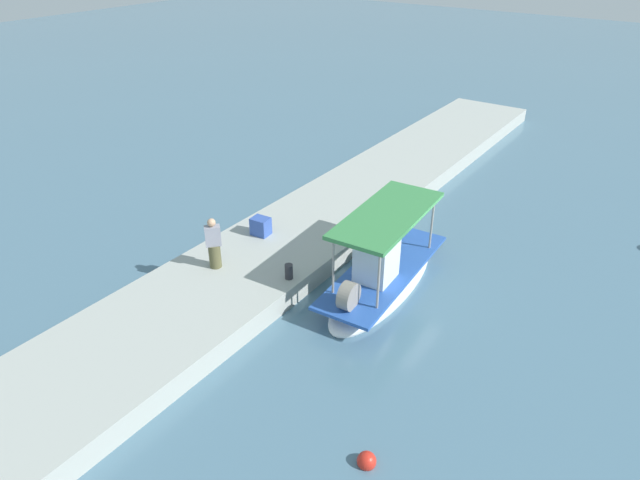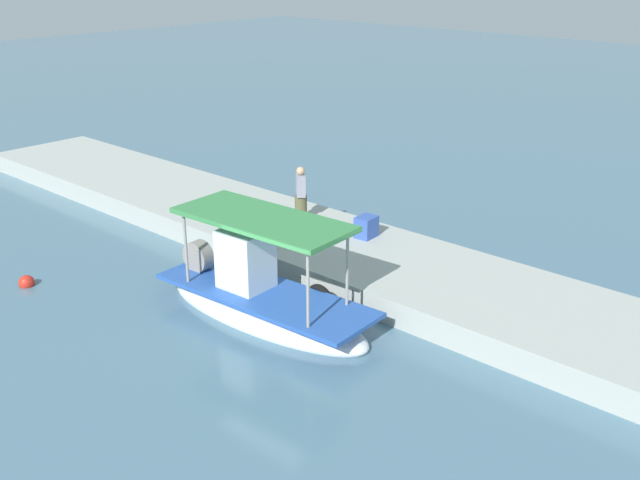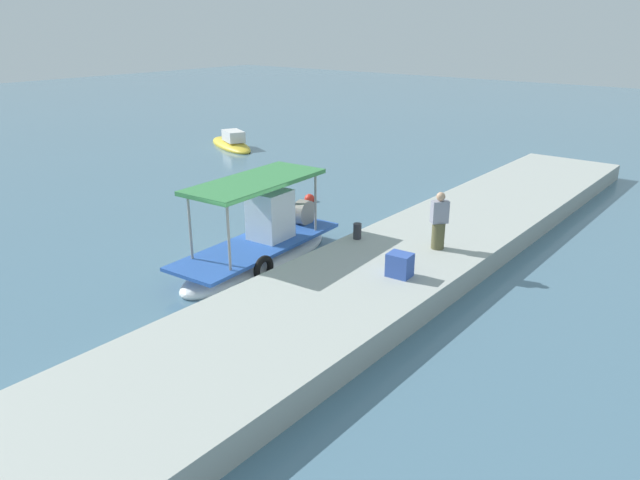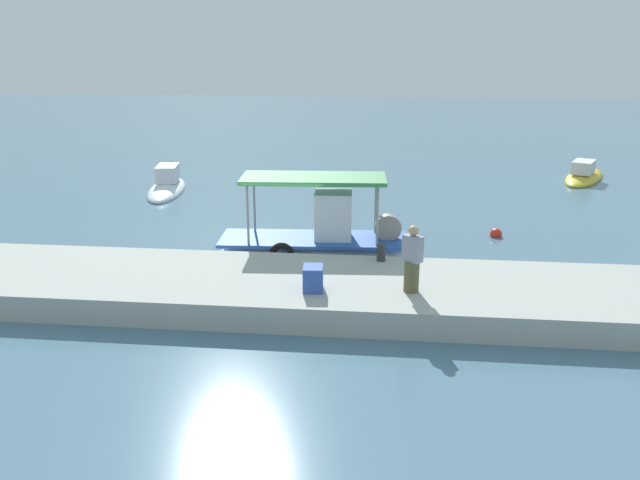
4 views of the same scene
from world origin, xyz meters
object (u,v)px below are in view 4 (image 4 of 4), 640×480
fisherman_near_bollard (412,262)px  marker_buoy (496,234)px  moored_boat_mid (584,176)px  mooring_bollard (381,253)px  main_fishing_boat (317,243)px  moored_boat_near (167,187)px  cargo_crate (313,278)px

fisherman_near_bollard → marker_buoy: size_ratio=3.98×
moored_boat_mid → fisherman_near_bollard: bearing=-116.2°
marker_buoy → moored_boat_mid: (5.54, 10.28, 0.07)m
mooring_bollard → marker_buoy: 6.30m
main_fishing_boat → fisherman_near_bollard: (2.74, -4.22, 0.93)m
main_fishing_boat → moored_boat_near: (-7.65, 8.56, -0.29)m
main_fishing_boat → marker_buoy: size_ratio=14.69×
cargo_crate → moored_boat_mid: size_ratio=0.12×
moored_boat_near → moored_boat_mid: bearing=13.8°
marker_buoy → moored_boat_mid: moored_boat_mid is taller
mooring_bollard → marker_buoy: bearing=52.6°
fisherman_near_bollard → moored_boat_near: size_ratio=0.32×
moored_boat_near → mooring_bollard: bearing=-47.7°
main_fishing_boat → moored_boat_mid: main_fishing_boat is taller
main_fishing_boat → cargo_crate: main_fishing_boat is taller
fisherman_near_bollard → cargo_crate: (-2.33, -0.19, -0.44)m
mooring_bollard → moored_boat_mid: bearing=58.5°
main_fishing_boat → mooring_bollard: size_ratio=12.91×
main_fishing_boat → cargo_crate: size_ratio=10.02×
mooring_bollard → moored_boat_near: (-9.63, 10.58, -0.71)m
mooring_bollard → moored_boat_near: mooring_bollard is taller
mooring_bollard → cargo_crate: cargo_crate is taller
main_fishing_boat → mooring_bollard: (1.98, -2.02, 0.42)m
main_fishing_boat → marker_buoy: (5.78, 2.95, -0.38)m
cargo_crate → moored_boat_near: size_ratio=0.12×
mooring_bollard → moored_boat_near: 14.32m
main_fishing_boat → moored_boat_near: 11.48m
mooring_bollard → main_fishing_boat: bearing=134.5°
fisherman_near_bollard → moored_boat_near: (-10.39, 12.79, -1.22)m
mooring_bollard → fisherman_near_bollard: bearing=-71.0°
fisherman_near_bollard → marker_buoy: 7.89m
main_fishing_boat → fisherman_near_bollard: size_ratio=3.69×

